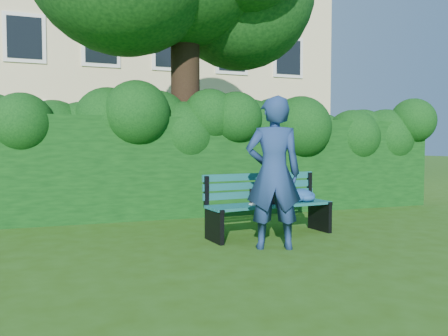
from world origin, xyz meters
name	(u,v)px	position (x,y,z in m)	size (l,w,h in m)	color
ground	(238,236)	(0.00, 0.00, 0.00)	(80.00, 80.00, 0.00)	#2D5110
apartment_building	(123,38)	(0.00, 13.99, 6.00)	(16.00, 8.08, 12.00)	beige
hedge	(196,166)	(0.00, 2.20, 0.90)	(10.00, 1.00, 1.80)	black
park_bench	(276,201)	(0.56, -0.06, 0.50)	(1.93, 0.78, 0.89)	#115257
man_reading	(274,173)	(0.16, -0.83, 0.95)	(0.70, 0.46, 1.91)	navy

